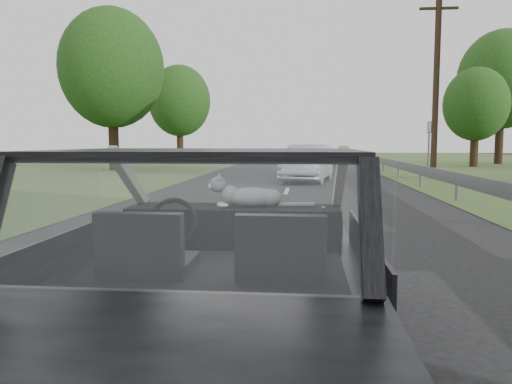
% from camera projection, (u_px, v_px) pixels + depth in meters
% --- Properties ---
extents(ground, '(140.00, 140.00, 0.00)m').
position_uv_depth(ground, '(222.00, 370.00, 3.26)').
color(ground, black).
rests_on(ground, ground).
extents(subject_car, '(1.80, 4.00, 1.45)m').
position_uv_depth(subject_car, '(221.00, 261.00, 3.19)').
color(subject_car, black).
rests_on(subject_car, ground).
extents(dashboard, '(1.58, 0.45, 0.30)m').
position_uv_depth(dashboard, '(235.00, 226.00, 3.80)').
color(dashboard, black).
rests_on(dashboard, subject_car).
extents(driver_seat, '(0.50, 0.72, 0.42)m').
position_uv_depth(driver_seat, '(145.00, 246.00, 2.92)').
color(driver_seat, black).
rests_on(driver_seat, subject_car).
extents(passenger_seat, '(0.50, 0.72, 0.42)m').
position_uv_depth(passenger_seat, '(282.00, 249.00, 2.85)').
color(passenger_seat, black).
rests_on(passenger_seat, subject_car).
extents(steering_wheel, '(0.36, 0.36, 0.04)m').
position_uv_depth(steering_wheel, '(173.00, 222.00, 3.53)').
color(steering_wheel, black).
rests_on(steering_wheel, dashboard).
extents(cat, '(0.59, 0.28, 0.26)m').
position_uv_depth(cat, '(252.00, 196.00, 3.74)').
color(cat, '#92939D').
rests_on(cat, dashboard).
extents(guardrail, '(0.05, 90.00, 0.32)m').
position_uv_depth(guardrail, '(453.00, 178.00, 12.69)').
color(guardrail, gray).
rests_on(guardrail, ground).
extents(other_car, '(2.35, 4.48, 1.40)m').
position_uv_depth(other_car, '(308.00, 163.00, 18.94)').
color(other_car, silver).
rests_on(other_car, ground).
extents(highway_sign, '(0.11, 1.05, 2.62)m').
position_uv_depth(highway_sign, '(429.00, 145.00, 27.51)').
color(highway_sign, '#135622').
rests_on(highway_sign, ground).
extents(utility_pole, '(0.27, 0.27, 7.54)m').
position_uv_depth(utility_pole, '(436.00, 85.00, 20.09)').
color(utility_pole, '#472E21').
rests_on(utility_pole, ground).
extents(tree_2, '(4.21, 4.21, 5.78)m').
position_uv_depth(tree_2, '(475.00, 119.00, 29.92)').
color(tree_2, '#143D14').
rests_on(tree_2, ground).
extents(tree_3, '(5.90, 5.90, 8.77)m').
position_uv_depth(tree_3, '(501.00, 99.00, 33.72)').
color(tree_3, '#143D14').
rests_on(tree_3, ground).
extents(tree_5, '(7.20, 7.20, 8.26)m').
position_uv_depth(tree_5, '(112.00, 92.00, 26.31)').
color(tree_5, '#143D14').
rests_on(tree_5, ground).
extents(tree_6, '(4.91, 4.91, 7.18)m').
position_uv_depth(tree_6, '(180.00, 115.00, 38.43)').
color(tree_6, '#143D14').
rests_on(tree_6, ground).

